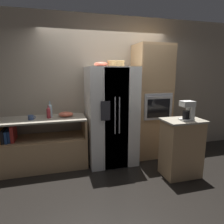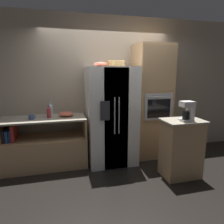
{
  "view_description": "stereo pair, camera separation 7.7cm",
  "coord_description": "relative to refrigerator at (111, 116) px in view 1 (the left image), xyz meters",
  "views": [
    {
      "loc": [
        -0.95,
        -3.53,
        1.73
      ],
      "look_at": [
        0.0,
        -0.06,
        1.0
      ],
      "focal_mm": 32.0,
      "sensor_mm": 36.0,
      "label": 1
    },
    {
      "loc": [
        -0.87,
        -3.55,
        1.73
      ],
      "look_at": [
        0.0,
        -0.06,
        1.0
      ],
      "focal_mm": 32.0,
      "sensor_mm": 36.0,
      "label": 2
    }
  ],
  "objects": [
    {
      "name": "island_counter",
      "position": [
        0.98,
        -0.84,
        -0.42
      ],
      "size": [
        0.65,
        0.46,
        0.97
      ],
      "color": "tan",
      "rests_on": "ground_plane"
    },
    {
      "name": "wall_oven",
      "position": [
        0.87,
        0.1,
        0.22
      ],
      "size": [
        0.69,
        0.65,
        2.24
      ],
      "color": "tan",
      "rests_on": "ground_plane"
    },
    {
      "name": "refrigerator",
      "position": [
        0.0,
        0.0,
        0.0
      ],
      "size": [
        0.89,
        0.82,
        1.81
      ],
      "color": "white",
      "rests_on": "ground_plane"
    },
    {
      "name": "ground_plane",
      "position": [
        -0.01,
        -0.03,
        -0.91
      ],
      "size": [
        20.0,
        20.0,
        0.0
      ],
      "primitive_type": "plane",
      "color": "black"
    },
    {
      "name": "fruit_bowl",
      "position": [
        -0.19,
        -0.04,
        0.95
      ],
      "size": [
        0.24,
        0.24,
        0.08
      ],
      "color": "#DB664C",
      "rests_on": "refrigerator"
    },
    {
      "name": "wall_back",
      "position": [
        -0.01,
        0.43,
        0.49
      ],
      "size": [
        12.0,
        0.06,
        2.8
      ],
      "color": "tan",
      "rests_on": "ground_plane"
    },
    {
      "name": "bottle_tall",
      "position": [
        -1.13,
        0.07,
        0.11
      ],
      "size": [
        0.07,
        0.07,
        0.23
      ],
      "color": "maroon",
      "rests_on": "counter_left"
    },
    {
      "name": "mixing_bowl",
      "position": [
        -0.83,
        0.13,
        0.05
      ],
      "size": [
        0.27,
        0.27,
        0.08
      ],
      "color": "#DB664C",
      "rests_on": "counter_left"
    },
    {
      "name": "coffee_maker",
      "position": [
        1.02,
        -0.9,
        0.23
      ],
      "size": [
        0.2,
        0.16,
        0.31
      ],
      "color": "white",
      "rests_on": "island_counter"
    },
    {
      "name": "bottle_short",
      "position": [
        -1.1,
        0.15,
        0.14
      ],
      "size": [
        0.07,
        0.07,
        0.29
      ],
      "color": "silver",
      "rests_on": "counter_left"
    },
    {
      "name": "mug",
      "position": [
        -1.42,
        0.02,
        0.05
      ],
      "size": [
        0.12,
        0.09,
        0.08
      ],
      "color": "#384C7A",
      "rests_on": "counter_left"
    },
    {
      "name": "wicker_basket",
      "position": [
        0.09,
        -0.03,
        0.97
      ],
      "size": [
        0.32,
        0.32,
        0.11
      ],
      "color": "tan",
      "rests_on": "refrigerator"
    },
    {
      "name": "counter_left",
      "position": [
        -1.26,
        0.08,
        -0.57
      ],
      "size": [
        1.51,
        0.64,
        0.92
      ],
      "color": "tan",
      "rests_on": "ground_plane"
    }
  ]
}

